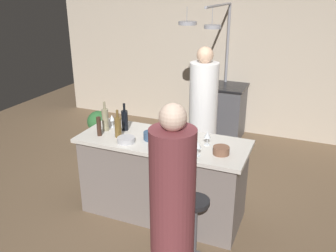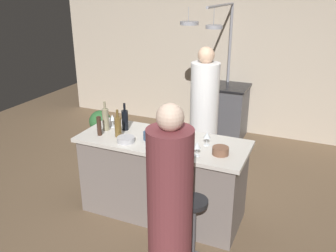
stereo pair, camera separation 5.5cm
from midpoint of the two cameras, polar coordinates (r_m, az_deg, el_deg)
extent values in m
plane|color=brown|center=(4.17, -1.20, -13.61)|extent=(9.00, 9.00, 0.00)
cube|color=#BCAD99|center=(6.23, 9.49, 10.99)|extent=(6.40, 0.16, 2.60)
cube|color=slate|center=(3.94, -1.25, -8.48)|extent=(1.72, 0.66, 0.86)
cube|color=beige|center=(3.74, -1.30, -2.49)|extent=(1.80, 0.72, 0.04)
cube|color=#47474C|center=(6.07, 8.11, 2.29)|extent=(0.76, 0.60, 0.86)
cube|color=black|center=(5.94, 8.33, 6.35)|extent=(0.80, 0.64, 0.03)
cylinder|color=white|center=(4.67, 5.23, 0.86)|extent=(0.36, 0.36, 1.52)
sphere|color=#D8AD8C|center=(4.45, 5.60, 11.24)|extent=(0.21, 0.21, 0.21)
cylinder|color=#4C4C51|center=(3.34, 3.68, -16.71)|extent=(0.06, 0.06, 0.62)
cylinder|color=black|center=(3.15, 3.83, -12.01)|extent=(0.26, 0.26, 0.04)
cylinder|color=brown|center=(2.84, 0.13, -14.37)|extent=(0.35, 0.35, 1.46)
sphere|color=beige|center=(2.45, 0.15, 1.40)|extent=(0.20, 0.20, 0.20)
cylinder|color=gray|center=(6.13, 9.03, 8.70)|extent=(0.04, 0.04, 2.15)
cylinder|color=gray|center=(5.35, 7.90, 18.59)|extent=(0.04, 1.32, 0.04)
cylinder|color=gray|center=(5.00, 2.83, 16.12)|extent=(0.25, 0.25, 0.04)
cylinder|color=gray|center=(4.96, 2.72, 17.32)|extent=(0.01, 0.01, 0.21)
cylinder|color=gray|center=(4.90, 6.83, 15.49)|extent=(0.23, 0.23, 0.04)
cylinder|color=gray|center=(4.86, 6.77, 16.91)|extent=(0.01, 0.01, 0.25)
cylinder|color=brown|center=(6.02, -11.18, -1.64)|extent=(0.24, 0.24, 0.16)
sphere|color=#2D6633|center=(5.93, -11.35, 0.67)|extent=(0.36, 0.36, 0.36)
cube|color=#997047|center=(3.81, 1.14, -1.53)|extent=(0.32, 0.22, 0.02)
cylinder|color=#382319|center=(3.87, -11.38, -0.06)|extent=(0.05, 0.05, 0.21)
cylinder|color=brown|center=(3.80, -8.41, -0.20)|extent=(0.07, 0.07, 0.22)
cylinder|color=brown|center=(3.75, -8.54, 1.94)|extent=(0.03, 0.03, 0.08)
cylinder|color=black|center=(3.97, -7.33, 0.88)|extent=(0.07, 0.07, 0.23)
cylinder|color=black|center=(3.92, -7.44, 3.01)|extent=(0.03, 0.03, 0.08)
cylinder|color=gray|center=(4.00, -10.36, 0.99)|extent=(0.07, 0.07, 0.25)
cylinder|color=gray|center=(3.94, -10.52, 3.25)|extent=(0.03, 0.03, 0.08)
cylinder|color=#143319|center=(3.50, -0.57, -2.07)|extent=(0.07, 0.07, 0.20)
cylinder|color=#143319|center=(3.44, -0.58, 0.11)|extent=(0.03, 0.03, 0.08)
cylinder|color=silver|center=(3.39, 4.29, -4.71)|extent=(0.06, 0.06, 0.01)
cylinder|color=silver|center=(3.38, 4.31, -4.09)|extent=(0.01, 0.01, 0.07)
cone|color=silver|center=(3.35, 4.34, -3.01)|extent=(0.07, 0.07, 0.06)
cylinder|color=silver|center=(4.12, -9.27, -0.12)|extent=(0.06, 0.06, 0.01)
cylinder|color=silver|center=(4.10, -9.30, 0.40)|extent=(0.01, 0.01, 0.07)
cone|color=silver|center=(4.08, -9.36, 1.32)|extent=(0.07, 0.07, 0.06)
cylinder|color=silver|center=(3.62, 5.82, -3.00)|extent=(0.06, 0.06, 0.01)
cylinder|color=silver|center=(3.61, 5.85, -2.41)|extent=(0.01, 0.01, 0.07)
cone|color=silver|center=(3.58, 5.89, -1.39)|extent=(0.07, 0.07, 0.06)
cylinder|color=#B7B7BC|center=(3.69, -7.15, -2.20)|extent=(0.18, 0.18, 0.06)
cylinder|color=brown|center=(3.44, 8.05, -3.89)|extent=(0.16, 0.16, 0.07)
cylinder|color=#334C6B|center=(3.72, -3.24, -1.57)|extent=(0.15, 0.15, 0.08)
camera|label=1|loc=(0.03, -90.41, -0.16)|focal=38.09mm
camera|label=2|loc=(0.03, 89.59, 0.16)|focal=38.09mm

